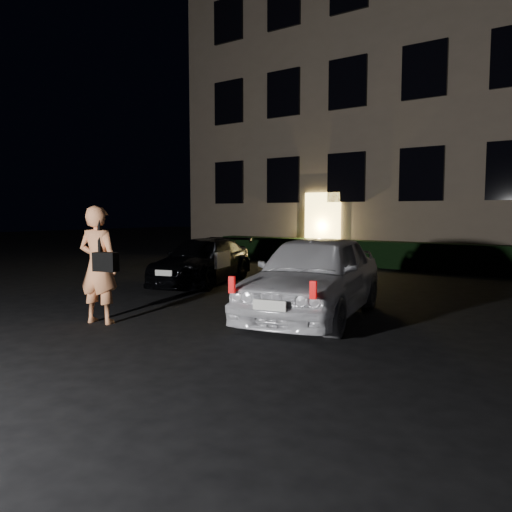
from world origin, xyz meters
The scene contains 6 objects.
ground centered at (0.00, 0.00, 0.00)m, with size 80.00×80.00×0.00m, color black.
building centered at (0.00, 14.99, 6.00)m, with size 20.00×8.11×12.00m.
hedge centered at (0.00, 10.50, 0.42)m, with size 15.00×0.70×0.85m, color black.
sedan centered at (-3.39, 4.34, 0.56)m, with size 2.60×4.13×1.12m.
hatch centered at (0.88, 2.41, 0.71)m, with size 2.51×4.44×1.43m.
man centered at (-1.68, -0.10, 0.95)m, with size 0.87×0.63×1.90m.
Camera 1 is at (5.02, -5.11, 1.79)m, focal length 35.00 mm.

